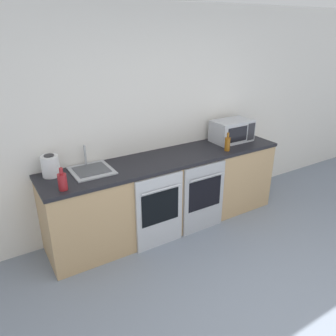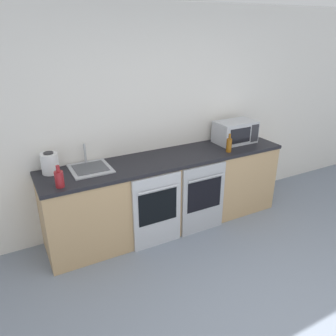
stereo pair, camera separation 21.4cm
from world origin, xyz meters
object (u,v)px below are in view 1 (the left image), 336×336
at_px(microwave, 232,131).
at_px(sink, 91,170).
at_px(oven_left, 160,212).
at_px(kettle, 50,166).
at_px(bottle_amber, 227,144).
at_px(bottle_red, 62,181).
at_px(oven_right, 204,198).

xyz_separation_m(microwave, sink, (-1.95, 0.01, -0.13)).
height_order(oven_left, kettle, kettle).
xyz_separation_m(microwave, kettle, (-2.34, 0.10, -0.03)).
height_order(oven_left, microwave, microwave).
height_order(microwave, bottle_amber, microwave).
height_order(bottle_amber, kettle, bottle_amber).
xyz_separation_m(bottle_amber, bottle_red, (-2.02, -0.02, -0.00)).
relative_size(microwave, kettle, 2.32).
bearing_deg(bottle_amber, kettle, 169.94).
bearing_deg(oven_left, bottle_red, 172.64).
bearing_deg(microwave, oven_right, -151.25).
bearing_deg(bottle_red, oven_left, -7.36).
bearing_deg(oven_left, bottle_amber, 7.75).
bearing_deg(microwave, oven_left, -163.30).
xyz_separation_m(oven_right, sink, (-1.21, 0.41, 0.49)).
bearing_deg(oven_left, oven_right, 0.00).
bearing_deg(bottle_amber, sink, 170.77).
distance_m(bottle_red, sink, 0.47).
height_order(oven_left, bottle_red, bottle_red).
height_order(oven_left, bottle_amber, bottle_amber).
xyz_separation_m(bottle_amber, sink, (-1.65, 0.27, -0.08)).
distance_m(oven_left, kettle, 1.25).
relative_size(kettle, sink, 0.53).
xyz_separation_m(bottle_red, sink, (0.37, 0.29, -0.07)).
distance_m(microwave, kettle, 2.34).
distance_m(microwave, sink, 1.95).
distance_m(microwave, bottle_amber, 0.40).
bearing_deg(oven_right, bottle_amber, 18.04).
relative_size(oven_right, bottle_amber, 3.80).
height_order(oven_right, bottle_amber, bottle_amber).
relative_size(oven_right, bottle_red, 3.96).
bearing_deg(kettle, bottle_amber, -10.06).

